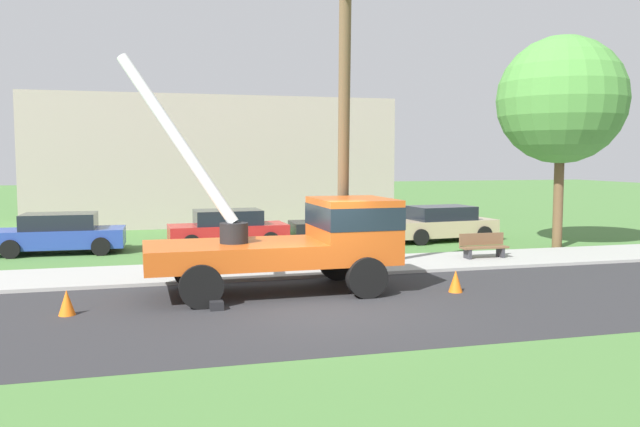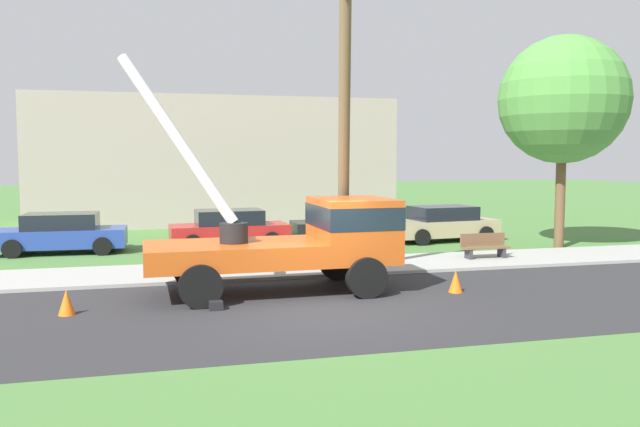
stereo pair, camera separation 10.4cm
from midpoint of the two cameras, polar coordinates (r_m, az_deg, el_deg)
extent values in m
plane|color=#477538|center=(26.37, -6.56, -2.47)|extent=(120.00, 120.00, 0.00)
cube|color=#2B2B2D|center=(14.78, 0.37, -8.32)|extent=(80.00, 7.05, 0.01)
cube|color=#9E9E99|center=(19.61, -3.57, -4.87)|extent=(80.00, 3.09, 0.10)
cube|color=#C65119|center=(16.08, -7.84, -3.57)|extent=(4.34, 2.47, 0.55)
cube|color=#C65119|center=(16.72, 2.72, -1.39)|extent=(1.94, 2.43, 1.60)
cube|color=#19232D|center=(16.68, 2.73, -0.18)|extent=(1.96, 2.45, 0.56)
cylinder|color=black|center=(16.01, -7.79, -1.71)|extent=(0.70, 0.70, 0.50)
cylinder|color=silver|center=(16.43, -12.65, 6.41)|extent=(2.90, 1.61, 4.26)
cube|color=black|center=(14.76, -9.32, -8.01)|extent=(0.30, 0.30, 0.20)
cube|color=black|center=(17.58, -10.41, -5.93)|extent=(0.30, 0.30, 0.20)
cylinder|color=black|center=(15.74, 3.96, -5.66)|extent=(1.00, 0.30, 1.00)
cylinder|color=black|center=(17.98, 1.36, -4.31)|extent=(1.00, 0.30, 1.00)
cylinder|color=black|center=(14.89, -10.65, -6.35)|extent=(1.00, 0.30, 1.00)
cylinder|color=black|center=(17.24, -11.38, -4.81)|extent=(1.00, 0.30, 1.00)
cylinder|color=brown|center=(17.96, 1.96, 8.07)|extent=(0.94, 2.44, 8.82)
cone|color=orange|center=(16.74, 11.70, -5.87)|extent=(0.36, 0.36, 0.56)
cone|color=orange|center=(15.09, -21.63, -7.32)|extent=(0.36, 0.36, 0.56)
cube|color=#263F99|center=(24.74, -22.07, -2.01)|extent=(4.45, 1.91, 0.65)
cube|color=black|center=(24.67, -22.12, -0.63)|extent=(2.51, 1.72, 0.55)
cylinder|color=black|center=(23.70, -18.90, -2.76)|extent=(0.64, 0.22, 0.64)
cylinder|color=black|center=(25.48, -18.52, -2.23)|extent=(0.64, 0.22, 0.64)
cylinder|color=black|center=(24.15, -25.78, -2.85)|extent=(0.64, 0.22, 0.64)
cylinder|color=black|center=(25.90, -24.94, -2.32)|extent=(0.64, 0.22, 0.64)
cube|color=#B21E1E|center=(24.71, -8.24, -1.70)|extent=(4.46, 1.95, 0.65)
cube|color=black|center=(24.65, -8.26, -0.32)|extent=(2.52, 1.74, 0.55)
cylinder|color=black|center=(24.13, -4.50, -2.38)|extent=(0.64, 0.22, 0.64)
cylinder|color=black|center=(25.87, -5.36, -1.88)|extent=(0.64, 0.22, 0.64)
cylinder|color=black|center=(23.68, -11.38, -2.60)|extent=(0.64, 0.22, 0.64)
cylinder|color=black|center=(25.45, -11.78, -2.08)|extent=(0.64, 0.22, 0.64)
cube|color=black|center=(25.77, 2.21, -1.38)|extent=(4.46, 1.95, 0.65)
cube|color=black|center=(25.72, 2.21, -0.05)|extent=(2.52, 1.74, 0.55)
cylinder|color=black|center=(25.37, 5.91, -2.02)|extent=(0.64, 0.22, 0.64)
cylinder|color=black|center=(27.07, 4.67, -1.58)|extent=(0.64, 0.22, 0.64)
cylinder|color=black|center=(24.59, -0.51, -2.22)|extent=(0.64, 0.22, 0.64)
cylinder|color=black|center=(26.34, -1.36, -1.74)|extent=(0.64, 0.22, 0.64)
cube|color=tan|center=(26.78, 10.52, -1.22)|extent=(4.56, 2.23, 0.65)
cube|color=black|center=(26.72, 10.54, 0.06)|extent=(2.62, 1.89, 0.55)
cylinder|color=black|center=(26.84, 14.16, -1.77)|extent=(0.64, 0.22, 0.64)
cylinder|color=black|center=(28.33, 12.09, -1.38)|extent=(0.64, 0.22, 0.64)
cylinder|color=black|center=(25.30, 8.75, -2.07)|extent=(0.64, 0.22, 0.64)
cylinder|color=black|center=(26.87, 6.87, -1.64)|extent=(0.64, 0.22, 0.64)
cube|color=brown|center=(21.91, 14.16, -2.92)|extent=(1.60, 0.44, 0.06)
cube|color=brown|center=(22.05, 13.92, -2.21)|extent=(1.60, 0.06, 0.40)
cube|color=#333338|center=(21.66, 12.76, -3.58)|extent=(0.10, 0.40, 0.45)
cube|color=#333338|center=(22.24, 15.50, -3.42)|extent=(0.10, 0.40, 0.45)
cylinder|color=brown|center=(25.75, 20.22, 2.83)|extent=(0.36, 0.36, 5.15)
sphere|color=#4C8C3D|center=(25.82, 20.42, 9.37)|extent=(4.71, 4.71, 4.71)
cube|color=#A5998C|center=(34.48, -9.51, 4.58)|extent=(18.00, 6.00, 6.40)
camera|label=1|loc=(0.05, -90.18, -0.02)|focal=36.27mm
camera|label=2|loc=(0.05, 89.82, 0.02)|focal=36.27mm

